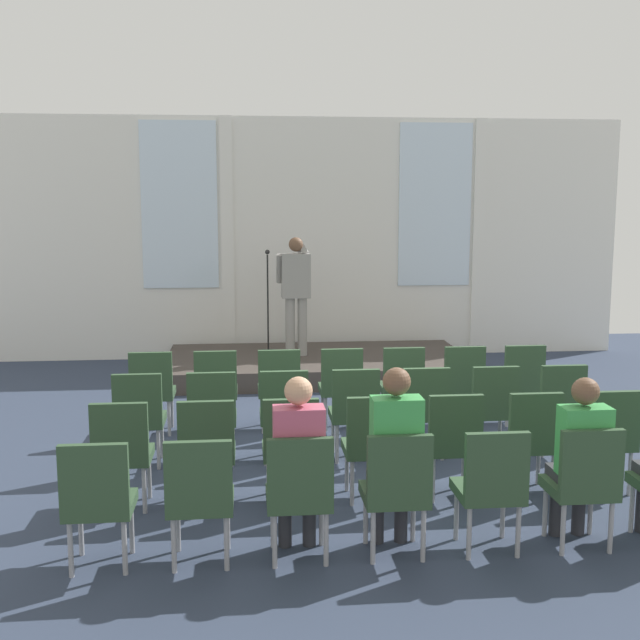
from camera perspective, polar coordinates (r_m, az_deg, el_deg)
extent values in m
plane|color=#2D384C|center=(7.93, 2.45, -10.06)|extent=(13.96, 13.96, 0.00)
cube|color=silver|center=(12.87, -0.81, 5.93)|extent=(10.36, 0.10, 3.89)
cube|color=silver|center=(12.79, -10.19, 8.22)|extent=(1.20, 0.04, 2.64)
cube|color=silver|center=(12.77, -6.75, 5.85)|extent=(0.20, 0.08, 3.89)
cube|color=silver|center=(13.13, 8.35, 8.27)|extent=(1.20, 0.04, 2.64)
cube|color=silver|center=(13.35, 11.44, 5.86)|extent=(0.20, 0.08, 3.89)
cube|color=#3F3833|center=(11.66, -0.21, -3.28)|extent=(4.42, 2.29, 0.28)
cylinder|color=gray|center=(11.59, -2.18, -0.49)|extent=(0.14, 0.14, 0.86)
cylinder|color=gray|center=(11.60, -1.30, -0.48)|extent=(0.14, 0.14, 0.86)
cube|color=gray|center=(11.50, -1.76, 3.23)|extent=(0.42, 0.22, 0.65)
cube|color=maroon|center=(11.61, -1.80, 3.67)|extent=(0.06, 0.01, 0.39)
sphere|color=brown|center=(11.48, -1.77, 5.52)|extent=(0.21, 0.21, 0.21)
cylinder|color=gray|center=(11.56, -2.98, 3.77)|extent=(0.09, 0.28, 0.45)
cylinder|color=gray|center=(11.61, -1.09, 4.99)|extent=(0.15, 0.36, 0.15)
cylinder|color=gray|center=(11.74, -1.40, 5.23)|extent=(0.11, 0.34, 0.15)
sphere|color=brown|center=(11.99, -2.01, 5.68)|extent=(0.10, 0.10, 0.10)
cylinder|color=black|center=(11.92, -3.78, -2.28)|extent=(0.28, 0.28, 0.03)
cylinder|color=black|center=(11.81, -3.81, 1.25)|extent=(0.02, 0.02, 1.45)
sphere|color=#262626|center=(11.73, -3.85, 4.95)|extent=(0.07, 0.07, 0.07)
cylinder|color=#99999E|center=(9.09, -10.72, -6.46)|extent=(0.04, 0.04, 0.40)
cylinder|color=#99999E|center=(9.13, -12.98, -6.46)|extent=(0.04, 0.04, 0.40)
cylinder|color=#99999E|center=(8.77, -10.92, -7.03)|extent=(0.04, 0.04, 0.40)
cylinder|color=#99999E|center=(8.81, -13.27, -7.03)|extent=(0.04, 0.04, 0.40)
cube|color=#2D472D|center=(8.89, -12.02, -5.25)|extent=(0.46, 0.44, 0.08)
cube|color=#2D472D|center=(8.65, -12.22, -3.81)|extent=(0.46, 0.06, 0.46)
cylinder|color=#99999E|center=(9.06, -6.32, -6.42)|extent=(0.04, 0.04, 0.40)
cylinder|color=#99999E|center=(9.07, -8.61, -6.45)|extent=(0.04, 0.04, 0.40)
cylinder|color=#99999E|center=(8.73, -6.35, -7.00)|extent=(0.04, 0.04, 0.40)
cylinder|color=#99999E|center=(8.74, -8.73, -7.02)|extent=(0.04, 0.04, 0.40)
cube|color=#2D472D|center=(8.84, -7.54, -5.22)|extent=(0.46, 0.44, 0.08)
cube|color=#2D472D|center=(8.59, -7.61, -3.77)|extent=(0.46, 0.06, 0.46)
cylinder|color=#99999E|center=(9.07, -1.92, -6.35)|extent=(0.04, 0.04, 0.40)
cylinder|color=#99999E|center=(9.06, -4.21, -6.39)|extent=(0.04, 0.04, 0.40)
cylinder|color=#99999E|center=(8.74, -1.78, -6.92)|extent=(0.04, 0.04, 0.40)
cylinder|color=#99999E|center=(8.73, -4.15, -6.96)|extent=(0.04, 0.04, 0.40)
cube|color=#2D472D|center=(8.84, -3.03, -5.15)|extent=(0.46, 0.44, 0.08)
cube|color=#2D472D|center=(8.59, -2.98, -3.70)|extent=(0.46, 0.06, 0.46)
cylinder|color=#99999E|center=(9.14, 2.45, -6.24)|extent=(0.04, 0.04, 0.40)
cylinder|color=#99999E|center=(9.10, 0.19, -6.30)|extent=(0.04, 0.04, 0.40)
cylinder|color=#99999E|center=(8.81, 2.75, -6.80)|extent=(0.04, 0.04, 0.40)
cylinder|color=#99999E|center=(8.77, 0.41, -6.87)|extent=(0.04, 0.04, 0.40)
cube|color=#2D472D|center=(8.89, 1.46, -5.05)|extent=(0.46, 0.44, 0.08)
cube|color=#2D472D|center=(8.65, 1.61, -3.61)|extent=(0.46, 0.06, 0.46)
cylinder|color=#99999E|center=(9.26, 6.72, -6.10)|extent=(0.04, 0.04, 0.40)
cylinder|color=#99999E|center=(9.19, 4.51, -6.17)|extent=(0.04, 0.04, 0.40)
cylinder|color=#99999E|center=(8.94, 7.18, -6.64)|extent=(0.04, 0.04, 0.40)
cylinder|color=#99999E|center=(8.87, 4.90, -6.73)|extent=(0.04, 0.04, 0.40)
cube|color=#2D472D|center=(9.00, 5.85, -4.93)|extent=(0.46, 0.44, 0.08)
cube|color=#2D472D|center=(8.76, 6.12, -3.50)|extent=(0.46, 0.06, 0.46)
cylinder|color=#99999E|center=(9.43, 10.86, -5.93)|extent=(0.04, 0.04, 0.40)
cylinder|color=#99999E|center=(9.33, 8.73, -6.02)|extent=(0.04, 0.04, 0.40)
cylinder|color=#99999E|center=(9.11, 11.47, -6.45)|extent=(0.04, 0.04, 0.40)
cylinder|color=#99999E|center=(9.01, 9.26, -6.55)|extent=(0.04, 0.04, 0.40)
cube|color=#2D472D|center=(9.16, 10.12, -4.78)|extent=(0.46, 0.44, 0.08)
cube|color=#2D472D|center=(8.92, 10.49, -3.37)|extent=(0.46, 0.06, 0.46)
cylinder|color=#99999E|center=(9.64, 14.84, -5.74)|extent=(0.04, 0.04, 0.40)
cylinder|color=#99999E|center=(9.52, 12.79, -5.84)|extent=(0.04, 0.04, 0.40)
cylinder|color=#99999E|center=(9.33, 15.56, -6.24)|extent=(0.04, 0.04, 0.40)
cylinder|color=#99999E|center=(9.21, 13.46, -6.35)|extent=(0.04, 0.04, 0.40)
cube|color=#2D472D|center=(9.37, 14.22, -4.61)|extent=(0.46, 0.44, 0.08)
cube|color=#2D472D|center=(9.14, 14.68, -3.23)|extent=(0.46, 0.06, 0.46)
cylinder|color=#99999E|center=(8.06, -11.41, -8.44)|extent=(0.04, 0.04, 0.40)
cylinder|color=#99999E|center=(8.10, -13.97, -8.43)|extent=(0.04, 0.04, 0.40)
cylinder|color=#99999E|center=(7.74, -11.67, -9.17)|extent=(0.04, 0.04, 0.40)
cylinder|color=#99999E|center=(7.78, -14.34, -9.15)|extent=(0.04, 0.04, 0.40)
cube|color=#2D472D|center=(7.85, -12.90, -7.12)|extent=(0.46, 0.44, 0.08)
cube|color=#2D472D|center=(7.60, -13.15, -5.54)|extent=(0.46, 0.06, 0.46)
cylinder|color=#99999E|center=(8.02, -6.43, -8.41)|extent=(0.04, 0.04, 0.40)
cylinder|color=#99999E|center=(8.03, -9.02, -8.44)|extent=(0.04, 0.04, 0.40)
cylinder|color=#99999E|center=(7.69, -6.46, -9.15)|extent=(0.04, 0.04, 0.40)
cylinder|color=#99999E|center=(7.71, -9.17, -9.17)|extent=(0.04, 0.04, 0.40)
cube|color=#2D472D|center=(7.79, -7.81, -7.10)|extent=(0.46, 0.44, 0.08)
cube|color=#2D472D|center=(7.54, -7.90, -5.51)|extent=(0.46, 0.06, 0.46)
cylinder|color=#99999E|center=(8.03, -1.43, -8.33)|extent=(0.04, 0.04, 0.40)
cylinder|color=#99999E|center=(8.02, -4.02, -8.38)|extent=(0.04, 0.04, 0.40)
cylinder|color=#99999E|center=(7.71, -1.24, -9.06)|extent=(0.04, 0.04, 0.40)
cylinder|color=#99999E|center=(7.69, -3.95, -9.11)|extent=(0.04, 0.04, 0.40)
cube|color=#2D472D|center=(7.79, -2.67, -7.03)|extent=(0.46, 0.44, 0.08)
cube|color=#2D472D|center=(7.54, -2.61, -5.44)|extent=(0.46, 0.06, 0.46)
cylinder|color=#99999E|center=(8.11, 3.51, -8.18)|extent=(0.04, 0.04, 0.40)
cylinder|color=#99999E|center=(8.06, 0.96, -8.26)|extent=(0.04, 0.04, 0.40)
cylinder|color=#99999E|center=(7.79, 3.91, -8.89)|extent=(0.04, 0.04, 0.40)
cylinder|color=#99999E|center=(7.74, 1.24, -8.98)|extent=(0.04, 0.04, 0.40)
cube|color=#2D472D|center=(7.85, 2.42, -6.90)|extent=(0.46, 0.44, 0.08)
cube|color=#2D472D|center=(7.60, 2.63, -5.32)|extent=(0.46, 0.06, 0.46)
cylinder|color=#99999E|center=(8.24, 8.32, -7.97)|extent=(0.04, 0.04, 0.40)
cylinder|color=#99999E|center=(8.17, 5.84, -8.08)|extent=(0.04, 0.04, 0.40)
cylinder|color=#99999E|center=(7.93, 8.91, -8.66)|extent=(0.04, 0.04, 0.40)
cylinder|color=#99999E|center=(7.85, 6.33, -8.79)|extent=(0.04, 0.04, 0.40)
cube|color=#2D472D|center=(7.98, 7.39, -6.72)|extent=(0.46, 0.44, 0.08)
cube|color=#2D472D|center=(7.73, 7.74, -5.16)|extent=(0.46, 0.06, 0.46)
cylinder|color=#99999E|center=(8.43, 12.94, -7.73)|extent=(0.04, 0.04, 0.40)
cylinder|color=#99999E|center=(8.33, 10.57, -7.86)|extent=(0.04, 0.04, 0.40)
cylinder|color=#99999E|center=(8.12, 13.70, -8.38)|extent=(0.04, 0.04, 0.40)
cylinder|color=#99999E|center=(8.01, 11.24, -8.53)|extent=(0.04, 0.04, 0.40)
cube|color=#2D472D|center=(8.16, 12.17, -6.50)|extent=(0.46, 0.44, 0.08)
cube|color=#2D472D|center=(7.92, 12.64, -4.96)|extent=(0.46, 0.06, 0.46)
cylinder|color=#99999E|center=(8.67, 17.32, -7.44)|extent=(0.04, 0.04, 0.40)
cylinder|color=#99999E|center=(8.54, 15.08, -7.59)|extent=(0.04, 0.04, 0.40)
cylinder|color=#99999E|center=(8.37, 18.23, -8.06)|extent=(0.04, 0.04, 0.40)
cylinder|color=#99999E|center=(8.24, 15.91, -8.23)|extent=(0.04, 0.04, 0.40)
cube|color=#2D472D|center=(8.39, 16.71, -6.25)|extent=(0.46, 0.44, 0.08)
cube|color=#2D472D|center=(8.16, 17.29, -4.75)|extent=(0.46, 0.06, 0.46)
cylinder|color=#99999E|center=(7.04, -12.31, -11.00)|extent=(0.04, 0.04, 0.40)
cylinder|color=#99999E|center=(7.09, -15.26, -10.96)|extent=(0.04, 0.04, 0.40)
cylinder|color=#99999E|center=(6.72, -12.66, -11.96)|extent=(0.04, 0.04, 0.40)
cylinder|color=#99999E|center=(6.77, -15.74, -11.91)|extent=(0.04, 0.04, 0.40)
cube|color=#2D472D|center=(6.83, -14.07, -9.56)|extent=(0.46, 0.44, 0.08)
cube|color=#2D472D|center=(6.57, -14.40, -7.83)|extent=(0.46, 0.06, 0.46)
cylinder|color=#99999E|center=(6.99, -6.56, -11.00)|extent=(0.04, 0.04, 0.40)
cylinder|color=#99999E|center=(7.00, -9.56, -11.01)|extent=(0.04, 0.04, 0.40)
cylinder|color=#99999E|center=(6.67, -6.61, -11.97)|extent=(0.04, 0.04, 0.40)
cylinder|color=#99999E|center=(6.69, -9.76, -11.98)|extent=(0.04, 0.04, 0.40)
cube|color=#2D472D|center=(6.76, -8.17, -9.57)|extent=(0.46, 0.44, 0.08)
cube|color=#2D472D|center=(6.49, -8.29, -7.83)|extent=(0.46, 0.06, 0.46)
cylinder|color=#99999E|center=(7.01, -0.78, -10.88)|extent=(0.04, 0.04, 0.40)
cylinder|color=#99999E|center=(6.99, -3.78, -10.96)|extent=(0.04, 0.04, 0.40)
cylinder|color=#99999E|center=(6.69, -0.54, -11.85)|extent=(0.04, 0.04, 0.40)
cylinder|color=#99999E|center=(6.67, -3.69, -11.93)|extent=(0.04, 0.04, 0.40)
cube|color=#2D472D|center=(6.76, -2.21, -9.48)|extent=(0.46, 0.44, 0.08)
cube|color=#2D472D|center=(6.50, -2.12, -7.74)|extent=(0.46, 0.06, 0.46)
cylinder|color=#99999E|center=(7.09, 4.90, -10.67)|extent=(0.04, 0.04, 0.40)
cylinder|color=#99999E|center=(7.04, 1.97, -10.79)|extent=(0.04, 0.04, 0.40)
cylinder|color=#99999E|center=(6.78, 5.43, -11.60)|extent=(0.04, 0.04, 0.40)
cylinder|color=#99999E|center=(6.72, 2.35, -11.74)|extent=(0.04, 0.04, 0.40)
cube|color=#2D472D|center=(6.83, 3.68, -9.30)|extent=(0.46, 0.44, 0.08)
cube|color=#2D472D|center=(6.57, 3.97, -7.56)|extent=(0.46, 0.06, 0.46)
cylinder|color=#99999E|center=(7.25, 10.39, -10.36)|extent=(0.04, 0.04, 0.40)
cylinder|color=#99999E|center=(7.16, 7.57, -10.53)|extent=(0.04, 0.04, 0.40)
cylinder|color=#99999E|center=(6.94, 11.16, -11.25)|extent=(0.04, 0.04, 0.40)
cylinder|color=#99999E|center=(6.85, 8.22, -11.44)|extent=(0.04, 0.04, 0.40)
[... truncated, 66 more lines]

